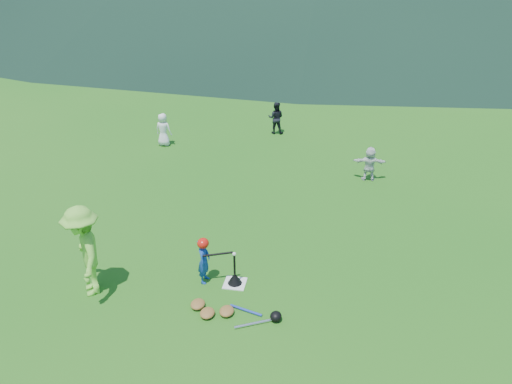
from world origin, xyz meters
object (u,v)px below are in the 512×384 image
batter_child (204,261)px  fielder_d (370,164)px  adult_coach (85,251)px  home_plate (235,283)px  equipment_pile (227,311)px  batting_tee (235,279)px  fielder_b (276,118)px  fielder_a (163,130)px

batter_child → fielder_d: 6.65m
adult_coach → home_plate: bearing=72.2°
adult_coach → equipment_pile: 3.02m
home_plate → batting_tee: batting_tee is taller
batter_child → equipment_pile: batter_child is taller
fielder_b → home_plate: bearing=92.0°
fielder_a → equipment_pile: 9.25m
batter_child → batting_tee: size_ratio=1.48×
fielder_b → equipment_pile: bearing=92.0°
adult_coach → batting_tee: size_ratio=2.83×
fielder_a → fielder_b: (3.65, 1.89, 0.02)m
equipment_pile → batter_child: bearing=126.0°
home_plate → equipment_pile: (0.05, -0.96, 0.06)m
equipment_pile → fielder_b: bearing=92.8°
batting_tee → equipment_pile: (0.05, -0.96, -0.06)m
batter_child → equipment_pile: bearing=-141.9°
fielder_a → equipment_pile: fielder_a is taller
home_plate → batter_child: size_ratio=0.45×
fielder_b → batting_tee: bearing=92.0°
home_plate → fielder_a: 8.39m
equipment_pile → batting_tee: bearing=92.9°
fielder_d → batting_tee: bearing=60.5°
fielder_d → batting_tee: fielder_d is taller
equipment_pile → fielder_a: bearing=116.7°
home_plate → fielder_b: size_ratio=0.38×
adult_coach → fielder_d: adult_coach is taller
fielder_d → equipment_pile: size_ratio=0.58×
equipment_pile → fielder_d: bearing=67.1°
batter_child → fielder_b: (0.19, 9.20, 0.09)m
adult_coach → fielder_b: (2.37, 9.94, -0.37)m
batter_child → fielder_d: fielder_d is taller
fielder_b → equipment_pile: fielder_b is taller
adult_coach → fielder_d: (5.66, 6.41, -0.44)m
fielder_b → batting_tee: 9.21m
batting_tee → equipment_pile: size_ratio=0.38×
home_plate → equipment_pile: 0.96m
home_plate → fielder_a: (-4.10, 7.29, 0.56)m
fielder_b → fielder_d: bearing=132.2°
batting_tee → equipment_pile: bearing=-87.1°
fielder_d → batting_tee: 6.34m
home_plate → fielder_a: size_ratio=0.39×
fielder_b → adult_coach: bearing=75.8°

